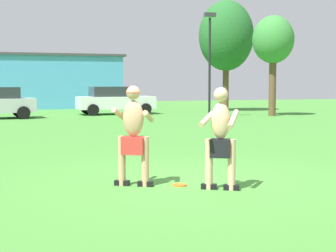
# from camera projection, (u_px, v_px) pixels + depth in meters

# --- Properties ---
(ground_plane) EXTENTS (80.00, 80.00, 0.00)m
(ground_plane) POSITION_uv_depth(u_px,v_px,m) (191.00, 182.00, 9.28)
(ground_plane) COLOR #428433
(player_near) EXTENTS (0.81, 0.72, 1.71)m
(player_near) POSITION_uv_depth(u_px,v_px,m) (220.00, 136.00, 8.52)
(player_near) COLOR black
(player_near) RESTS_ON ground_plane
(player_in_red) EXTENTS (0.82, 0.78, 1.75)m
(player_in_red) POSITION_uv_depth(u_px,v_px,m) (133.00, 130.00, 8.84)
(player_in_red) COLOR black
(player_in_red) RESTS_ON ground_plane
(frisbee) EXTENTS (0.25, 0.25, 0.03)m
(frisbee) POSITION_uv_depth(u_px,v_px,m) (179.00, 185.00, 8.93)
(frisbee) COLOR orange
(frisbee) RESTS_ON ground_plane
(car_white_mid_lot) EXTENTS (4.36, 2.16, 1.58)m
(car_white_mid_lot) POSITION_uv_depth(u_px,v_px,m) (115.00, 100.00, 29.19)
(car_white_mid_lot) COLOR white
(car_white_mid_lot) RESTS_ON ground_plane
(lamp_post) EXTENTS (0.60, 0.24, 5.34)m
(lamp_post) POSITION_uv_depth(u_px,v_px,m) (210.00, 53.00, 26.15)
(lamp_post) COLOR black
(lamp_post) RESTS_ON ground_plane
(outbuilding_behind_lot) EXTENTS (11.41, 6.33, 3.79)m
(outbuilding_behind_lot) POSITION_uv_depth(u_px,v_px,m) (40.00, 81.00, 37.20)
(outbuilding_behind_lot) COLOR #4C9ED1
(outbuilding_behind_lot) RESTS_ON ground_plane
(tree_left_field) EXTENTS (3.46, 3.46, 6.98)m
(tree_left_field) POSITION_uv_depth(u_px,v_px,m) (226.00, 36.00, 32.37)
(tree_left_field) COLOR brown
(tree_left_field) RESTS_ON ground_plane
(tree_near_building) EXTENTS (2.24, 2.24, 5.41)m
(tree_near_building) POSITION_uv_depth(u_px,v_px,m) (273.00, 41.00, 27.56)
(tree_near_building) COLOR brown
(tree_near_building) RESTS_ON ground_plane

